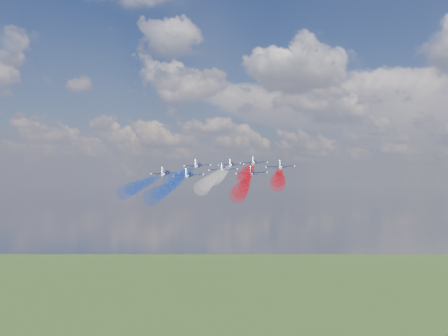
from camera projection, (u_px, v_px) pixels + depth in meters
The scene contains 16 objects.
jet_lead at pixel (231, 165), 195.74m from camera, with size 9.60×12.00×3.20m, color black, non-canonical shape.
trail_lead at pixel (223, 172), 170.82m from camera, with size 4.00×39.81×4.00m, color white, non-canonical shape.
jet_inner_left at pixel (198, 166), 182.94m from camera, with size 9.60×12.00×3.20m, color black, non-canonical shape.
trail_inner_left at pixel (184, 173), 158.02m from camera, with size 4.00×39.81×4.00m, color blue, non-canonical shape.
jet_inner_right at pixel (254, 163), 182.84m from camera, with size 9.60×12.00×3.20m, color black, non-canonical shape.
trail_inner_right at pixel (249, 170), 157.92m from camera, with size 4.00×39.81×4.00m, color red, non-canonical shape.
jet_outer_left at pixel (166, 174), 173.79m from camera, with size 9.60×12.00×3.20m, color black, non-canonical shape.
trail_outer_left at pixel (145, 183), 148.87m from camera, with size 4.00×39.81×4.00m, color blue, non-canonical shape.
jet_center_third at pixel (224, 170), 172.01m from camera, with size 9.60×12.00×3.20m, color black, non-canonical shape.
trail_center_third at pixel (213, 179), 147.09m from camera, with size 4.00×39.81×4.00m, color white, non-canonical shape.
jet_outer_right at pixel (280, 167), 169.76m from camera, with size 9.60×12.00×3.20m, color black, non-canonical shape.
trail_outer_right at pixel (279, 175), 144.84m from camera, with size 4.00×39.81×4.00m, color red, non-canonical shape.
jet_rear_left at pixel (189, 175), 159.31m from camera, with size 9.60×12.00×3.20m, color black, non-canonical shape.
trail_rear_left at pixel (171, 186), 134.39m from camera, with size 4.00×39.81×4.00m, color blue, non-canonical shape.
jet_rear_right at pixel (252, 173), 157.79m from camera, with size 9.60×12.00×3.20m, color black, non-canonical shape.
trail_rear_right at pixel (245, 184), 132.87m from camera, with size 4.00×39.81×4.00m, color red, non-canonical shape.
Camera 1 is at (127.94, -136.82, 131.31)m, focal length 42.29 mm.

